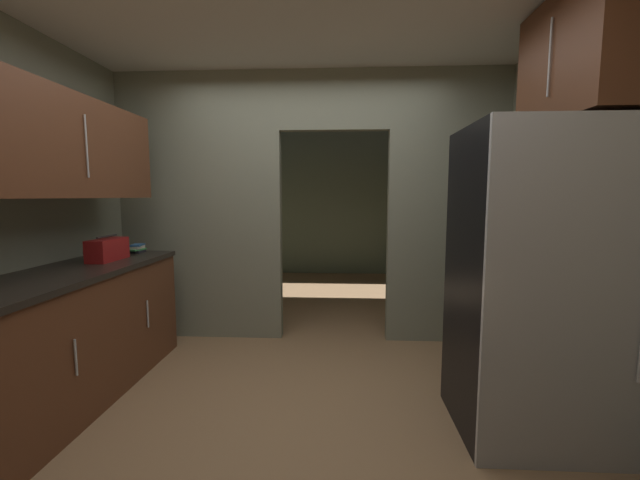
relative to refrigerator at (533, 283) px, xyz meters
The scene contains 10 objects.
ground 1.71m from the refrigerator, behind, with size 20.00×20.00×0.00m, color #93704C.
kitchen_overhead_slab 2.30m from the refrigerator, 161.54° to the left, with size 4.15×6.97×0.06m, color silver.
kitchen_partition 2.20m from the refrigerator, 134.80° to the left, with size 3.75×0.12×2.60m.
adjoining_room_shell 4.11m from the refrigerator, 110.68° to the left, with size 3.75×3.45×2.60m.
refrigerator is the anchor object (origin of this frame).
lower_cabinet_run 3.03m from the refrigerator, behind, with size 0.65×1.96×0.92m.
upper_cabinet_counterside 3.11m from the refrigerator, behind, with size 0.36×1.76×0.68m.
upper_cabinet_fridgeside 1.33m from the refrigerator, 21.91° to the left, with size 0.36×0.91×0.73m.
boombox 3.03m from the refrigerator, 168.04° to the left, with size 0.16×0.37×0.20m.
book_stack 3.15m from the refrigerator, 160.37° to the left, with size 0.14×0.19×0.07m.
Camera 1 is at (0.32, -2.39, 1.42)m, focal length 22.24 mm.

